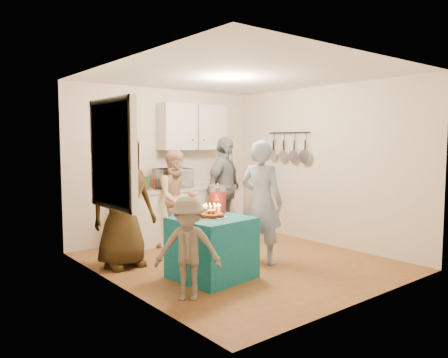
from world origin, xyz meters
TOP-DOWN VIEW (x-y plane):
  - floor at (0.00, 0.00)m, footprint 4.00×4.00m
  - ceiling at (0.00, 0.00)m, footprint 4.00×4.00m
  - back_wall at (0.00, 2.00)m, footprint 3.60×3.60m
  - left_wall at (-1.80, 0.00)m, footprint 4.00×4.00m
  - right_wall at (1.80, 0.00)m, footprint 4.00×4.00m
  - window_night at (-1.77, 0.30)m, footprint 0.04×1.00m
  - counter at (0.20, 1.70)m, footprint 2.20×0.58m
  - countertop at (0.20, 1.70)m, footprint 2.24×0.62m
  - upper_cabinet at (0.50, 1.85)m, footprint 1.30×0.30m
  - pot_rack at (1.72, 0.70)m, footprint 0.12×1.00m
  - microwave at (-0.03, 1.70)m, footprint 0.60×0.41m
  - party_table at (-0.75, -0.34)m, footprint 0.94×0.94m
  - donut_cake at (-0.77, -0.36)m, footprint 0.38×0.38m
  - punch_jar at (-0.47, -0.11)m, footprint 0.22×0.22m
  - man_birthday at (0.20, -0.24)m, footprint 0.59×0.73m
  - woman_back_left at (-1.39, 0.80)m, footprint 0.91×0.61m
  - woman_back_center at (-0.16, 1.37)m, footprint 0.82×0.67m
  - woman_back_right at (0.67, 1.18)m, footprint 1.13×0.82m
  - child_near_left at (-1.40, -0.78)m, footprint 0.81×0.79m

SIDE VIEW (x-z plane):
  - floor at x=0.00m, z-range 0.00..0.00m
  - party_table at x=-0.75m, z-range 0.00..0.76m
  - counter at x=0.20m, z-range 0.00..0.86m
  - child_near_left at x=-1.40m, z-range 0.00..1.11m
  - woman_back_center at x=-0.16m, z-range 0.00..1.56m
  - donut_cake at x=-0.77m, z-range 0.76..0.94m
  - man_birthday at x=0.20m, z-range 0.00..1.71m
  - countertop at x=0.20m, z-range 0.86..0.91m
  - woman_back_right at x=0.67m, z-range 0.00..1.77m
  - woman_back_left at x=-1.39m, z-range 0.00..1.83m
  - punch_jar at x=-0.47m, z-range 0.76..1.10m
  - microwave at x=-0.03m, z-range 0.91..1.24m
  - back_wall at x=0.00m, z-range 1.30..1.30m
  - left_wall at x=-1.80m, z-range 1.30..1.30m
  - right_wall at x=1.80m, z-range 1.30..1.30m
  - window_night at x=-1.77m, z-range 0.95..2.15m
  - pot_rack at x=1.72m, z-range 1.30..1.90m
  - upper_cabinet at x=0.50m, z-range 1.55..2.35m
  - ceiling at x=0.00m, z-range 2.60..2.60m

